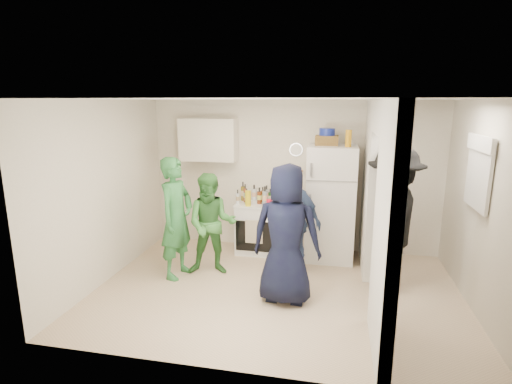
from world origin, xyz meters
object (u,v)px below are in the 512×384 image
(person_nook, at_px, (393,219))
(wicker_basket, at_px, (327,140))
(yellow_cup_stack_top, at_px, (348,138))
(person_navy, at_px, (286,234))
(blue_bowl, at_px, (327,132))
(stove, at_px, (258,227))
(person_green_center, at_px, (212,224))
(person_green_left, at_px, (177,218))
(person_denim, at_px, (292,220))
(fridge, at_px, (331,203))

(person_nook, bearing_deg, wicker_basket, -126.19)
(yellow_cup_stack_top, relative_size, person_navy, 0.14)
(blue_bowl, distance_m, yellow_cup_stack_top, 0.36)
(stove, height_order, person_green_center, person_green_center)
(person_green_left, distance_m, person_navy, 1.67)
(yellow_cup_stack_top, bearing_deg, person_green_left, -156.13)
(person_green_left, xyz_separation_m, person_denim, (1.59, 0.48, -0.08))
(stove, distance_m, fridge, 1.27)
(blue_bowl, bearing_deg, person_denim, -121.46)
(fridge, relative_size, person_green_left, 1.05)
(person_navy, bearing_deg, person_green_center, -25.18)
(yellow_cup_stack_top, relative_size, person_green_center, 0.17)
(fridge, distance_m, yellow_cup_stack_top, 1.06)
(stove, distance_m, person_green_left, 1.56)
(wicker_basket, relative_size, person_green_left, 0.20)
(blue_bowl, xyz_separation_m, person_denim, (-0.43, -0.70, -1.23))
(fridge, distance_m, person_green_center, 1.92)
(yellow_cup_stack_top, xyz_separation_m, person_nook, (0.60, -0.84, -0.97))
(person_denim, distance_m, person_navy, 0.93)
(fridge, xyz_separation_m, person_denim, (-0.53, -0.65, -0.12))
(blue_bowl, xyz_separation_m, person_green_center, (-1.56, -1.00, -1.27))
(blue_bowl, distance_m, person_green_left, 2.61)
(fridge, height_order, person_nook, person_nook)
(wicker_basket, distance_m, person_denim, 1.38)
(yellow_cup_stack_top, bearing_deg, wicker_basket, 154.89)
(stove, height_order, person_nook, person_nook)
(person_green_left, height_order, person_denim, person_green_left)
(fridge, distance_m, wicker_basket, 0.99)
(wicker_basket, bearing_deg, person_green_left, -149.58)
(wicker_basket, height_order, person_nook, wicker_basket)
(fridge, xyz_separation_m, blue_bowl, (-0.10, 0.05, 1.11))
(yellow_cup_stack_top, relative_size, person_green_left, 0.14)
(wicker_basket, distance_m, person_navy, 1.95)
(stove, xyz_separation_m, person_denim, (0.65, -0.68, 0.36))
(yellow_cup_stack_top, xyz_separation_m, person_denim, (-0.75, -0.55, -1.15))
(person_nook, bearing_deg, person_navy, -53.35)
(fridge, distance_m, blue_bowl, 1.12)
(person_green_center, bearing_deg, blue_bowl, 21.26)
(person_green_center, bearing_deg, stove, 52.14)
(person_denim, height_order, person_nook, person_nook)
(person_green_center, bearing_deg, yellow_cup_stack_top, 12.95)
(stove, relative_size, person_navy, 0.48)
(person_denim, xyz_separation_m, person_nook, (1.35, -0.29, 0.19))
(fridge, relative_size, yellow_cup_stack_top, 7.25)
(person_navy, relative_size, person_nook, 0.91)
(wicker_basket, relative_size, person_nook, 0.18)
(person_denim, distance_m, person_nook, 1.39)
(stove, xyz_separation_m, person_nook, (1.99, -0.97, 0.55))
(fridge, height_order, person_green_left, fridge)
(stove, xyz_separation_m, fridge, (1.17, -0.03, 0.49))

